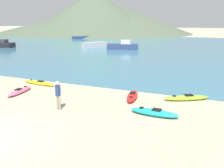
# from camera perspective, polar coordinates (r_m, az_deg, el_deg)

# --- Properties ---
(bay_water) EXTENTS (160.00, 70.00, 0.06)m
(bay_water) POSITION_cam_1_polar(r_m,az_deg,el_deg) (54.27, 14.15, 7.73)
(bay_water) COLOR teal
(bay_water) RESTS_ON ground_plane
(far_hill_left) EXTENTS (63.31, 63.31, 7.78)m
(far_hill_left) POSITION_cam_1_polar(r_m,az_deg,el_deg) (113.90, -9.01, 12.79)
(far_hill_left) COLOR #4C5B47
(far_hill_left) RESTS_ON ground_plane
(far_hill_midleft) EXTENTS (75.51, 75.51, 14.12)m
(far_hill_midleft) POSITION_cam_1_polar(r_m,az_deg,el_deg) (114.24, -2.35, 14.53)
(far_hill_midleft) COLOR #4C5B47
(far_hill_midleft) RESTS_ON ground_plane
(far_hill_midright) EXTENTS (52.69, 52.69, 16.36)m
(far_hill_midright) POSITION_cam_1_polar(r_m,az_deg,el_deg) (105.49, -3.88, 15.20)
(far_hill_midright) COLOR #4C5B47
(far_hill_midright) RESTS_ON ground_plane
(kayak_on_sand_0) EXTENTS (3.39, 0.94, 0.33)m
(kayak_on_sand_0) POSITION_cam_1_polar(r_m,az_deg,el_deg) (22.78, -15.57, 0.25)
(kayak_on_sand_0) COLOR yellow
(kayak_on_sand_0) RESTS_ON ground_plane
(kayak_on_sand_1) EXTENTS (3.01, 2.26, 0.38)m
(kayak_on_sand_1) POSITION_cam_1_polar(r_m,az_deg,el_deg) (18.32, 15.88, -2.89)
(kayak_on_sand_1) COLOR #8CCC2D
(kayak_on_sand_1) RESTS_ON ground_plane
(kayak_on_sand_2) EXTENTS (1.12, 2.90, 0.37)m
(kayak_on_sand_2) POSITION_cam_1_polar(r_m,az_deg,el_deg) (20.46, -19.49, -1.46)
(kayak_on_sand_2) COLOR #E5668C
(kayak_on_sand_2) RESTS_ON ground_plane
(kayak_on_sand_3) EXTENTS (1.31, 2.96, 0.38)m
(kayak_on_sand_3) POSITION_cam_1_polar(r_m,az_deg,el_deg) (18.10, 4.45, -2.60)
(kayak_on_sand_3) COLOR red
(kayak_on_sand_3) RESTS_ON ground_plane
(kayak_on_sand_4) EXTENTS (2.80, 0.82, 0.41)m
(kayak_on_sand_4) POSITION_cam_1_polar(r_m,az_deg,el_deg) (14.98, 9.19, -6.16)
(kayak_on_sand_4) COLOR teal
(kayak_on_sand_4) RESTS_ON ground_plane
(person_near_foreground) EXTENTS (0.36, 0.24, 1.76)m
(person_near_foreground) POSITION_cam_1_polar(r_m,az_deg,el_deg) (15.84, -11.67, -2.04)
(person_near_foreground) COLOR gray
(person_near_foreground) RESTS_ON ground_plane
(moored_boat_0) EXTENTS (4.07, 6.02, 0.76)m
(moored_boat_0) POSITION_cam_1_polar(r_m,az_deg,el_deg) (78.67, -6.56, 10.05)
(moored_boat_0) COLOR navy
(moored_boat_0) RESTS_ON bay_water
(moored_boat_1) EXTENTS (3.36, 5.35, 1.03)m
(moored_boat_1) POSITION_cam_1_polar(r_m,az_deg,el_deg) (52.12, -3.89, 8.48)
(moored_boat_1) COLOR #B2B2B7
(moored_boat_1) RESTS_ON bay_water
(moored_boat_2) EXTENTS (5.95, 3.38, 1.74)m
(moored_boat_2) POSITION_cam_1_polar(r_m,az_deg,el_deg) (48.47, 2.42, 8.23)
(moored_boat_2) COLOR navy
(moored_boat_2) RESTS_ON bay_water
(moored_boat_3) EXTENTS (5.35, 2.97, 1.56)m
(moored_boat_3) POSITION_cam_1_polar(r_m,az_deg,el_deg) (56.91, -22.91, 7.92)
(moored_boat_3) COLOR black
(moored_boat_3) RESTS_ON bay_water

